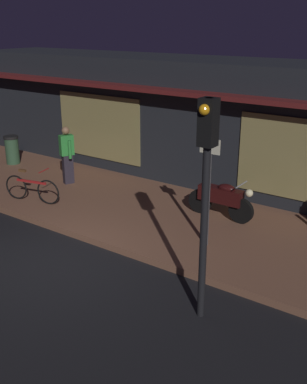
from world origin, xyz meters
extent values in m
plane|color=black|center=(0.00, 0.00, 0.00)|extent=(60.00, 60.00, 0.00)
cube|color=brown|center=(0.00, 3.00, 0.07)|extent=(18.00, 4.00, 0.15)
cube|color=black|center=(0.00, 6.40, 1.80)|extent=(18.00, 2.80, 3.60)
cube|color=olive|center=(-3.20, 4.98, 1.50)|extent=(3.20, 0.04, 2.00)
cube|color=olive|center=(3.20, 4.98, 1.50)|extent=(3.20, 0.04, 2.00)
cube|color=#591919|center=(0.00, 4.75, 2.85)|extent=(16.20, 0.50, 0.12)
cylinder|color=black|center=(1.24, 3.65, 0.45)|extent=(0.60, 0.12, 0.60)
cylinder|color=black|center=(2.34, 3.64, 0.45)|extent=(0.60, 0.12, 0.60)
cube|color=black|center=(1.79, 3.64, 0.73)|extent=(1.10, 0.29, 0.36)
ellipsoid|color=black|center=(1.94, 3.64, 0.93)|extent=(0.44, 0.24, 0.20)
sphere|color=#F9EDB7|center=(2.51, 3.64, 0.93)|extent=(0.18, 0.18, 0.18)
cylinder|color=gray|center=(2.31, 3.64, 1.10)|extent=(0.03, 0.55, 0.03)
torus|color=black|center=(-3.20, 1.65, 0.48)|extent=(0.65, 0.18, 0.66)
torus|color=black|center=(-2.23, 1.87, 0.48)|extent=(0.65, 0.18, 0.66)
cube|color=#A51E1E|center=(-2.72, 1.76, 0.70)|extent=(0.89, 0.24, 0.06)
cube|color=brown|center=(-2.96, 1.71, 0.97)|extent=(0.21, 0.12, 0.06)
cylinder|color=#A51E1E|center=(-2.31, 1.85, 1.05)|extent=(0.12, 0.42, 0.02)
cube|color=#28232D|center=(-3.01, 3.38, 0.57)|extent=(0.30, 0.34, 0.85)
cube|color=#2D8C38|center=(-3.01, 3.38, 1.29)|extent=(0.36, 0.44, 0.58)
sphere|color=#8C6647|center=(-3.01, 3.38, 1.71)|extent=(0.22, 0.22, 0.22)
cylinder|color=#2D8C38|center=(-2.78, 3.27, 1.22)|extent=(0.12, 0.12, 0.52)
cylinder|color=#2D8C38|center=(-3.25, 3.49, 1.22)|extent=(0.12, 0.12, 0.52)
cylinder|color=#47474C|center=(2.24, 2.17, 1.35)|extent=(0.09, 0.09, 2.40)
cube|color=beige|center=(2.24, 2.17, 2.30)|extent=(0.44, 0.03, 0.30)
cylinder|color=#2D4C33|center=(-5.96, 3.75, 0.57)|extent=(0.44, 0.44, 0.85)
cylinder|color=black|center=(-5.96, 3.75, 1.04)|extent=(0.48, 0.48, 0.08)
cylinder|color=black|center=(3.30, 0.10, 1.80)|extent=(0.12, 0.12, 3.60)
cube|color=black|center=(3.30, 0.10, 3.25)|extent=(0.24, 0.24, 0.70)
sphere|color=orange|center=(3.30, -0.03, 3.45)|extent=(0.16, 0.16, 0.16)
camera|label=1|loc=(6.46, -5.73, 4.61)|focal=43.58mm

